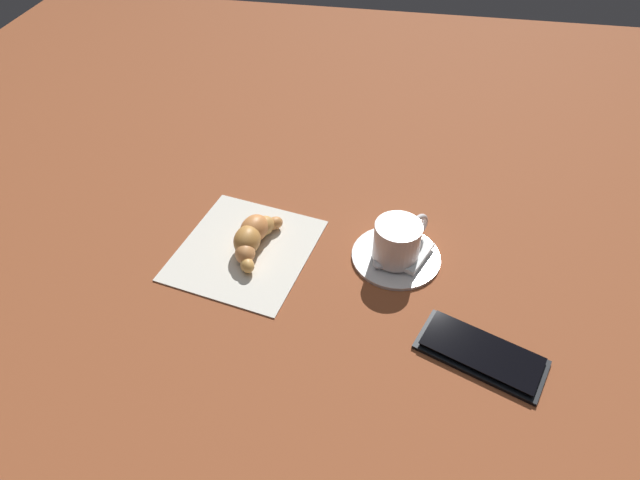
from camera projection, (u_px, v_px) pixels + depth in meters
The scene contains 8 objects.
ground_plane at pixel (318, 248), 0.76m from camera, with size 1.80×1.80×0.00m, color brown.
saucer at pixel (396, 255), 0.75m from camera, with size 0.12×0.12×0.01m, color silver.
espresso_cup at pixel (398, 240), 0.72m from camera, with size 0.07×0.08×0.06m.
teaspoon at pixel (392, 250), 0.74m from camera, with size 0.07×0.12×0.01m.
sugar_packet at pixel (418, 257), 0.73m from camera, with size 0.07×0.02×0.01m, color white.
napkin at pixel (245, 249), 0.76m from camera, with size 0.18×0.19×0.00m, color silver.
croissant at pixel (252, 237), 0.75m from camera, with size 0.06×0.12×0.04m.
cell_phone at pixel (481, 353), 0.63m from camera, with size 0.16×0.11×0.01m.
Camera 1 is at (-0.10, 0.54, 0.53)m, focal length 30.34 mm.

